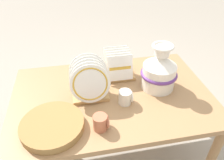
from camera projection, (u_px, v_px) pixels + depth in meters
The scene contains 8 objects.
ground_plane at pixel (112, 152), 1.74m from camera, with size 14.00×14.00×0.00m, color gray.
display_table at pixel (112, 102), 1.43m from camera, with size 1.25×0.81×0.60m.
ceramic_vase at pixel (159, 70), 1.37m from camera, with size 0.23×0.23×0.31m.
dish_rack_round_plates at pixel (90, 83), 1.30m from camera, with size 0.23×0.19×0.25m.
dish_rack_square_plates at pixel (118, 68), 1.50m from camera, with size 0.22×0.18×0.19m.
wicker_charger_stack at pixel (52, 126), 1.14m from camera, with size 0.33×0.33×0.04m.
mug_cream_glaze at pixel (126, 97), 1.29m from camera, with size 0.08×0.08×0.09m.
mug_terracotta_glaze at pixel (101, 122), 1.13m from camera, with size 0.08×0.08×0.09m.
Camera 1 is at (-0.20, -1.05, 1.50)m, focal length 35.00 mm.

